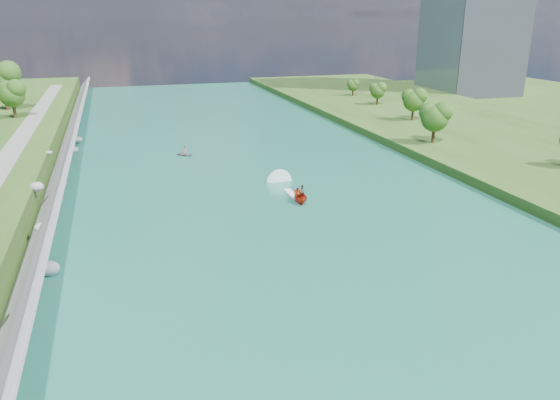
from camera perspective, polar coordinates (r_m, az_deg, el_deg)
name	(u,v)px	position (r m, az deg, el deg)	size (l,w,h in m)	color
ground	(320,255)	(53.44, 4.16, -5.78)	(260.00, 260.00, 0.00)	#2D5119
river_water	(265,193)	(71.15, -1.58, 0.69)	(55.00, 240.00, 0.10)	#1A6351
riprap_bank	(50,202)	(67.83, -22.90, -0.20)	(4.38, 236.00, 4.30)	slate
motorboat	(295,192)	(69.59, 1.56, 0.80)	(3.60, 18.62, 1.98)	red
raft	(185,154)	(91.51, -9.92, 4.80)	(3.48, 3.45, 1.55)	gray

